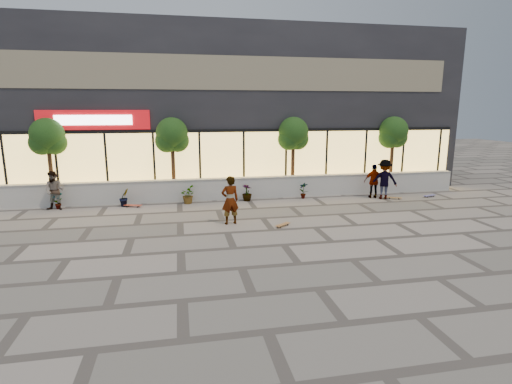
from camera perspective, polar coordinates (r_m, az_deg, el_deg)
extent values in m
plane|color=gray|center=(13.00, 4.00, -7.56)|extent=(80.00, 80.00, 0.00)
cube|color=#B8B7AF|center=(19.49, -1.28, 0.54)|extent=(22.00, 0.35, 1.00)
cube|color=#B2AFA8|center=(19.39, -1.29, 2.05)|extent=(22.00, 0.42, 0.04)
cube|color=black|center=(24.55, -3.54, 11.65)|extent=(24.00, 9.00, 8.50)
cube|color=#FFCF66|center=(20.25, -1.77, 4.40)|extent=(23.04, 0.05, 3.00)
cube|color=black|center=(20.08, -1.78, 8.78)|extent=(23.04, 0.08, 0.15)
cube|color=#B10C12|center=(20.14, -22.14, 9.51)|extent=(5.00, 0.10, 0.90)
cube|color=white|center=(20.07, -22.18, 9.51)|extent=(3.40, 0.06, 0.45)
cube|color=brown|center=(20.15, -1.85, 16.62)|extent=(21.60, 0.05, 1.60)
imported|color=#193A12|center=(19.43, -26.52, -1.03)|extent=(0.43, 0.29, 0.81)
imported|color=#193A12|center=(18.86, -18.31, -0.73)|extent=(0.57, 0.57, 0.81)
imported|color=#193A12|center=(18.70, -9.78, -0.41)|extent=(0.68, 0.77, 0.81)
imported|color=#193A12|center=(18.96, -1.30, -0.07)|extent=(0.64, 0.64, 0.81)
imported|color=#193A12|center=(19.61, 6.79, 0.25)|extent=(0.46, 0.35, 0.81)
cylinder|color=#462A19|center=(20.55, -27.27, 2.98)|extent=(0.18, 0.18, 3.24)
sphere|color=#193A12|center=(20.41, -27.68, 7.28)|extent=(1.50, 1.50, 1.50)
sphere|color=#193A12|center=(20.46, -28.29, 6.21)|extent=(1.10, 1.10, 1.10)
sphere|color=#193A12|center=(20.41, -26.87, 6.34)|extent=(1.10, 1.10, 1.10)
cylinder|color=#462A19|center=(19.72, -11.74, 3.73)|extent=(0.18, 0.18, 3.24)
sphere|color=#193A12|center=(19.57, -11.93, 8.22)|extent=(1.50, 1.50, 1.50)
sphere|color=#193A12|center=(19.55, -12.62, 7.13)|extent=(1.10, 1.10, 1.10)
sphere|color=#193A12|center=(19.65, -11.15, 7.21)|extent=(1.10, 1.10, 1.10)
cylinder|color=#462A19|center=(20.53, 5.28, 4.24)|extent=(0.18, 0.18, 3.24)
sphere|color=#193A12|center=(20.39, 5.36, 8.55)|extent=(1.50, 1.50, 1.50)
sphere|color=#193A12|center=(20.30, 4.70, 7.53)|extent=(1.10, 1.10, 1.10)
sphere|color=#193A12|center=(20.53, 5.98, 7.56)|extent=(1.10, 1.10, 1.10)
cylinder|color=#462A19|center=(22.69, 18.78, 4.38)|extent=(0.18, 0.18, 3.24)
sphere|color=#193A12|center=(22.56, 19.05, 8.28)|extent=(1.50, 1.50, 1.50)
sphere|color=#193A12|center=(22.41, 18.49, 7.37)|extent=(1.10, 1.10, 1.10)
sphere|color=#193A12|center=(22.75, 19.47, 7.36)|extent=(1.10, 1.10, 1.10)
imported|color=white|center=(15.07, -3.73, -1.17)|extent=(0.74, 0.56, 1.85)
imported|color=tan|center=(19.21, -26.84, 0.17)|extent=(0.92, 0.77, 1.70)
imported|color=silver|center=(20.33, 16.51, 1.47)|extent=(1.04, 0.60, 1.66)
imported|color=#993F1B|center=(20.27, 17.84, 1.73)|extent=(1.40, 1.07, 1.92)
cube|color=#996232|center=(14.95, 3.84, -4.63)|extent=(0.69, 0.60, 0.02)
cylinder|color=black|center=(15.18, 4.16, -4.60)|extent=(0.06, 0.05, 0.05)
cylinder|color=black|center=(15.10, 4.56, -4.69)|extent=(0.06, 0.05, 0.05)
cylinder|color=black|center=(14.83, 3.11, -4.97)|extent=(0.06, 0.05, 0.05)
cylinder|color=black|center=(14.76, 3.52, -5.07)|extent=(0.06, 0.05, 0.05)
cube|color=#E9482B|center=(18.64, -17.18, -1.81)|extent=(0.82, 0.45, 0.02)
cylinder|color=black|center=(18.62, -16.40, -1.96)|extent=(0.06, 0.05, 0.06)
cylinder|color=black|center=(18.49, -16.58, -2.07)|extent=(0.06, 0.05, 0.06)
cylinder|color=black|center=(18.83, -17.76, -1.90)|extent=(0.06, 0.05, 0.06)
cylinder|color=black|center=(18.70, -17.94, -2.00)|extent=(0.06, 0.05, 0.06)
cube|color=olive|center=(20.53, 19.14, -0.74)|extent=(0.71, 0.50, 0.02)
cylinder|color=black|center=(20.61, 19.73, -0.88)|extent=(0.06, 0.05, 0.05)
cylinder|color=black|center=(20.49, 19.74, -0.96)|extent=(0.06, 0.05, 0.05)
cylinder|color=black|center=(20.60, 18.52, -0.81)|extent=(0.06, 0.05, 0.05)
cylinder|color=black|center=(20.47, 18.52, -0.88)|extent=(0.06, 0.05, 0.05)
cube|color=#535297|center=(21.65, 23.53, -0.44)|extent=(0.77, 0.42, 0.02)
cylinder|color=black|center=(21.88, 23.74, -0.49)|extent=(0.06, 0.04, 0.05)
cylinder|color=black|center=(21.80, 24.02, -0.55)|extent=(0.06, 0.04, 0.05)
cylinder|color=black|center=(21.52, 23.00, -0.62)|extent=(0.06, 0.04, 0.05)
cylinder|color=black|center=(21.44, 23.28, -0.68)|extent=(0.06, 0.04, 0.05)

